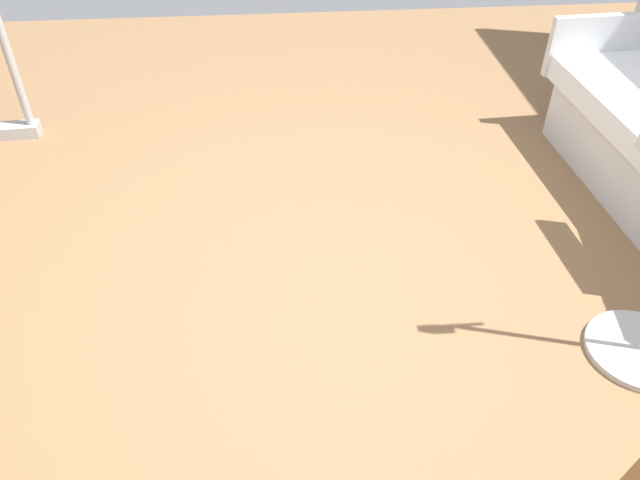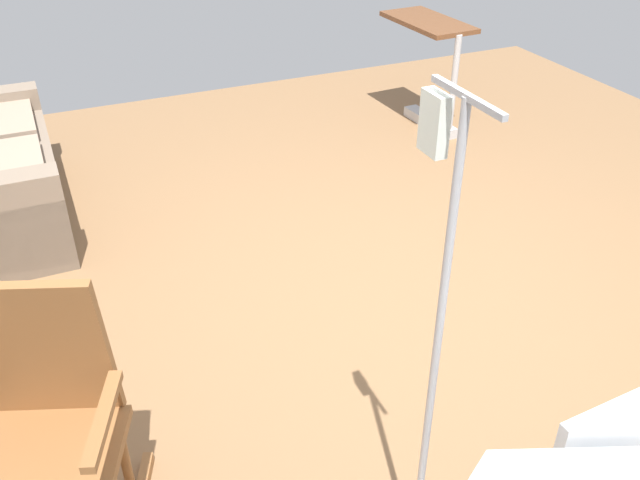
# 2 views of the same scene
# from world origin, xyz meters

# --- Properties ---
(ground_plane) EXTENTS (7.02, 7.02, 0.00)m
(ground_plane) POSITION_xyz_m (0.00, 0.00, 0.00)
(ground_plane) COLOR olive
(rocking_chair) EXTENTS (0.88, 0.71, 1.05)m
(rocking_chair) POSITION_xyz_m (-0.75, 1.72, 0.50)
(rocking_chair) COLOR brown
(rocking_chair) RESTS_ON ground
(overbed_table) EXTENTS (0.85, 0.44, 0.84)m
(overbed_table) POSITION_xyz_m (2.01, -1.43, 0.53)
(overbed_table) COLOR #B2B5BA
(overbed_table) RESTS_ON ground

